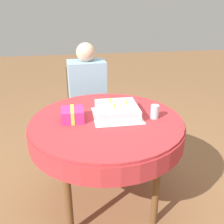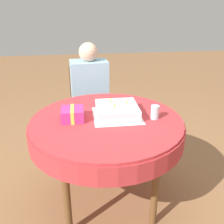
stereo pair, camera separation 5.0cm
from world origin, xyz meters
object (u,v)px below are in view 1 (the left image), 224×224
at_px(gift_box, 73,115).
at_px(chair, 87,105).
at_px(person, 87,89).
at_px(birthday_cake, 117,110).
at_px(drinking_glass, 155,112).

bearing_deg(gift_box, chair, 80.37).
height_order(person, birthday_cake, person).
bearing_deg(chair, gift_box, -103.89).
relative_size(chair, gift_box, 5.27).
distance_m(birthday_cake, drinking_glass, 0.28).
distance_m(drinking_glass, gift_box, 0.59).
bearing_deg(birthday_cake, person, 101.70).
bearing_deg(person, birthday_cake, -82.56).
height_order(person, gift_box, person).
distance_m(person, birthday_cake, 0.81).
bearing_deg(drinking_glass, gift_box, 174.99).
distance_m(chair, drinking_glass, 1.10).
distance_m(person, drinking_glass, 0.97).
relative_size(drinking_glass, gift_box, 0.60).
bearing_deg(person, gift_box, -105.42).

